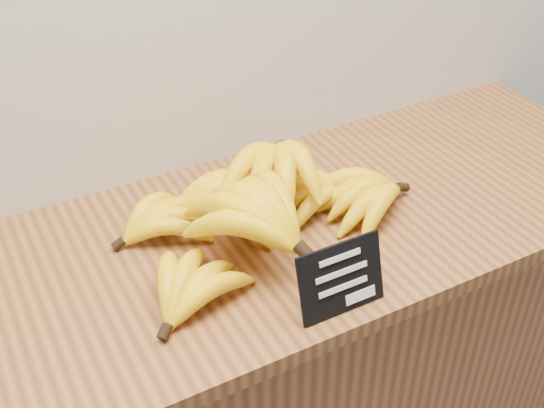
{
  "coord_description": "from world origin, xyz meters",
  "views": [
    {
      "loc": [
        -0.25,
        1.92,
        1.65
      ],
      "look_at": [
        0.17,
        2.7,
        1.02
      ],
      "focal_mm": 45.0,
      "sensor_mm": 36.0,
      "label": 1
    }
  ],
  "objects": [
    {
      "name": "counter",
      "position": [
        0.17,
        2.75,
        0.45
      ],
      "size": [
        1.34,
        0.5,
        0.9
      ],
      "primitive_type": "cube",
      "color": "brown",
      "rests_on": "ground"
    },
    {
      "name": "banana_pile",
      "position": [
        0.17,
        2.75,
        0.99
      ],
      "size": [
        0.56,
        0.38,
        0.13
      ],
      "color": "yellow",
      "rests_on": "counter_top"
    },
    {
      "name": "counter_top",
      "position": [
        0.17,
        2.75,
        0.92
      ],
      "size": [
        1.57,
        0.54,
        0.03
      ],
      "primitive_type": "cube",
      "color": "#92592D",
      "rests_on": "counter"
    },
    {
      "name": "chalkboard_sign",
      "position": [
        0.19,
        2.53,
        0.98
      ],
      "size": [
        0.14,
        0.04,
        0.11
      ],
      "primitive_type": "cube",
      "rotation": [
        -0.28,
        0.0,
        0.0
      ],
      "color": "black",
      "rests_on": "counter_top"
    }
  ]
}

